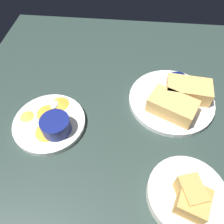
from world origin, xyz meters
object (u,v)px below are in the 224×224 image
(ramekin_dark_sauce, at_px, (177,82))
(sandwich_half_near, at_px, (172,106))
(plate_sandwich_main, at_px, (171,100))
(sandwich_half_far, at_px, (188,90))
(spoon_by_gravy_ramekin, at_px, (53,108))
(plate_chips_companion, at_px, (50,123))
(spoon_by_dark_ramekin, at_px, (168,95))
(ramekin_light_gravy, at_px, (56,125))
(bread_basket_rear, at_px, (188,196))

(ramekin_dark_sauce, bearing_deg, sandwich_half_near, 77.31)
(plate_sandwich_main, height_order, sandwich_half_far, sandwich_half_far)
(spoon_by_gravy_ramekin, bearing_deg, plate_sandwich_main, -168.06)
(spoon_by_gravy_ramekin, bearing_deg, plate_chips_companion, 88.83)
(spoon_by_dark_ramekin, height_order, ramekin_light_gravy, ramekin_light_gravy)
(sandwich_half_far, bearing_deg, ramekin_dark_sauce, -52.34)
(plate_chips_companion, xyz_separation_m, bread_basket_rear, (-0.36, 0.17, 0.02))
(sandwich_half_near, height_order, ramekin_dark_sauce, sandwich_half_near)
(sandwich_half_near, bearing_deg, spoon_by_dark_ramekin, -85.62)
(plate_chips_companion, bearing_deg, sandwich_half_far, -160.87)
(plate_chips_companion, bearing_deg, spoon_by_gravy_ramekin, -91.17)
(plate_sandwich_main, height_order, bread_basket_rear, bread_basket_rear)
(ramekin_dark_sauce, bearing_deg, spoon_by_dark_ramekin, 56.41)
(plate_sandwich_main, relative_size, spoon_by_gravy_ramekin, 2.61)
(ramekin_light_gravy, height_order, bread_basket_rear, bread_basket_rear)
(plate_sandwich_main, relative_size, spoon_by_dark_ramekin, 2.85)
(sandwich_half_near, bearing_deg, ramekin_light_gravy, 16.96)
(ramekin_dark_sauce, relative_size, plate_chips_companion, 0.30)
(sandwich_half_near, relative_size, sandwich_half_far, 1.08)
(plate_sandwich_main, xyz_separation_m, sandwich_half_far, (-0.05, -0.02, 0.03))
(plate_chips_companion, height_order, ramekin_light_gravy, ramekin_light_gravy)
(plate_sandwich_main, bearing_deg, plate_chips_companion, 18.73)
(plate_chips_companion, height_order, bread_basket_rear, bread_basket_rear)
(sandwich_half_far, height_order, spoon_by_gravy_ramekin, sandwich_half_far)
(plate_sandwich_main, bearing_deg, ramekin_light_gravy, 24.26)
(sandwich_half_far, relative_size, spoon_by_gravy_ramekin, 1.41)
(spoon_by_dark_ramekin, relative_size, plate_chips_companion, 0.45)
(sandwich_half_near, bearing_deg, bread_basket_rear, 95.06)
(sandwich_half_near, height_order, bread_basket_rear, bread_basket_rear)
(ramekin_light_gravy, bearing_deg, spoon_by_dark_ramekin, -152.98)
(sandwich_half_far, xyz_separation_m, ramekin_light_gravy, (0.36, 0.16, -0.00))
(sandwich_half_far, bearing_deg, plate_sandwich_main, 22.19)
(sandwich_half_far, distance_m, spoon_by_dark_ramekin, 0.06)
(sandwich_half_near, xyz_separation_m, sandwich_half_far, (-0.05, -0.07, 0.00))
(spoon_by_gravy_ramekin, bearing_deg, ramekin_dark_sauce, -160.52)
(plate_sandwich_main, height_order, plate_chips_companion, same)
(ramekin_light_gravy, bearing_deg, sandwich_half_near, -163.04)
(ramekin_dark_sauce, distance_m, spoon_by_dark_ramekin, 0.05)
(plate_sandwich_main, relative_size, plate_chips_companion, 1.27)
(ramekin_dark_sauce, bearing_deg, ramekin_light_gravy, 30.69)
(ramekin_light_gravy, bearing_deg, ramekin_dark_sauce, -149.31)
(plate_chips_companion, distance_m, ramekin_light_gravy, 0.05)
(ramekin_dark_sauce, height_order, spoon_by_gravy_ramekin, ramekin_dark_sauce)
(plate_sandwich_main, height_order, spoon_by_gravy_ramekin, spoon_by_gravy_ramekin)
(plate_sandwich_main, xyz_separation_m, plate_chips_companion, (0.35, 0.12, 0.00))
(plate_sandwich_main, relative_size, sandwich_half_near, 1.72)
(spoon_by_gravy_ramekin, distance_m, bread_basket_rear, 0.42)
(ramekin_dark_sauce, relative_size, ramekin_light_gravy, 0.77)
(spoon_by_dark_ramekin, distance_m, ramekin_light_gravy, 0.35)
(plate_sandwich_main, distance_m, sandwich_half_far, 0.06)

